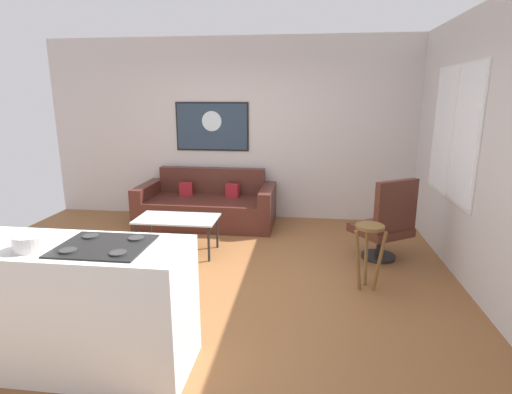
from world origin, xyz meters
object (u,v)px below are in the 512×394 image
Objects in this scene: mixing_bowl at (32,242)px; coffee_table at (177,221)px; couch at (207,206)px; armchair at (386,223)px; wall_painting at (212,126)px; bar_stool at (369,242)px.

coffee_table is at bearing 84.65° from mixing_bowl.
couch is 2.05× the size of armchair.
wall_painting reaches higher than couch.
armchair is 0.86× the size of wall_painting.
coffee_table is at bearing -178.77° from armchair.
armchair is at bearing -33.68° from wall_painting.
armchair is at bearing 1.23° from coffee_table.
armchair reaches higher than bar_stool.
bar_stool is at bearing -42.17° from couch.
armchair reaches higher than couch.
bar_stool is at bearing -17.90° from coffee_table.
bar_stool is at bearing -111.83° from armchair.
couch is at bearing 86.27° from coffee_table.
bar_stool is at bearing 33.43° from mixing_bowl.
mixing_bowl is at bearing -94.17° from wall_painting.
armchair is 3.66m from mixing_bowl.
couch reaches higher than bar_stool.
mixing_bowl is (-0.30, -3.54, 0.71)m from couch.
couch is 8.69× the size of mixing_bowl.
bar_stool is 2.88× the size of mixing_bowl.
coffee_table is (-0.08, -1.22, 0.14)m from couch.
coffee_table is 1.00× the size of armchair.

